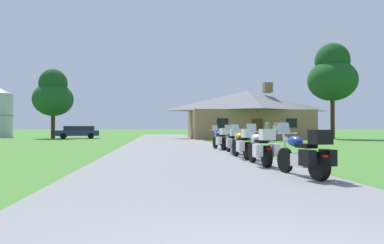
{
  "coord_description": "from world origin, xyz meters",
  "views": [
    {
      "loc": [
        -1.01,
        -2.02,
        1.23
      ],
      "look_at": [
        0.76,
        15.86,
        1.51
      ],
      "focal_mm": 32.69,
      "sensor_mm": 36.0,
      "label": 1
    }
  ],
  "objects_px": {
    "motorcycle_yellow_third_in_row": "(243,144)",
    "motorcycle_blue_farthest_in_row": "(221,139)",
    "bystander_gray_shirt_by_tree": "(268,131)",
    "tree_right_of_lodge": "(332,75)",
    "motorcycle_blue_nearest_to_camera": "(306,154)",
    "parked_navy_suv_far_left": "(78,132)",
    "tree_left_far": "(53,95)",
    "bystander_white_shirt_beside_signpost": "(275,131)",
    "motorcycle_white_second_in_row": "(261,148)",
    "motorcycle_green_fourth_in_row": "(233,141)",
    "bystander_tan_shirt_near_lodge": "(266,131)"
  },
  "relations": [
    {
      "from": "motorcycle_yellow_third_in_row",
      "to": "motorcycle_blue_farthest_in_row",
      "type": "height_order",
      "value": "same"
    },
    {
      "from": "bystander_gray_shirt_by_tree",
      "to": "tree_right_of_lodge",
      "type": "relative_size",
      "value": 0.16
    },
    {
      "from": "motorcycle_blue_nearest_to_camera",
      "to": "parked_navy_suv_far_left",
      "type": "height_order",
      "value": "parked_navy_suv_far_left"
    },
    {
      "from": "motorcycle_blue_nearest_to_camera",
      "to": "tree_right_of_lodge",
      "type": "relative_size",
      "value": 0.2
    },
    {
      "from": "bystander_gray_shirt_by_tree",
      "to": "parked_navy_suv_far_left",
      "type": "distance_m",
      "value": 21.27
    },
    {
      "from": "tree_left_far",
      "to": "bystander_white_shirt_beside_signpost",
      "type": "bearing_deg",
      "value": -24.4
    },
    {
      "from": "motorcycle_white_second_in_row",
      "to": "motorcycle_green_fourth_in_row",
      "type": "relative_size",
      "value": 1.0
    },
    {
      "from": "motorcycle_blue_farthest_in_row",
      "to": "tree_right_of_lodge",
      "type": "bearing_deg",
      "value": 39.86
    },
    {
      "from": "parked_navy_suv_far_left",
      "to": "tree_right_of_lodge",
      "type": "bearing_deg",
      "value": -110.45
    },
    {
      "from": "motorcycle_yellow_third_in_row",
      "to": "bystander_tan_shirt_near_lodge",
      "type": "height_order",
      "value": "bystander_tan_shirt_near_lodge"
    },
    {
      "from": "parked_navy_suv_far_left",
      "to": "motorcycle_green_fourth_in_row",
      "type": "bearing_deg",
      "value": -165.16
    },
    {
      "from": "bystander_tan_shirt_near_lodge",
      "to": "tree_right_of_lodge",
      "type": "xyz_separation_m",
      "value": [
        9.14,
        5.89,
        5.94
      ]
    },
    {
      "from": "motorcycle_blue_nearest_to_camera",
      "to": "bystander_gray_shirt_by_tree",
      "type": "distance_m",
      "value": 21.29
    },
    {
      "from": "bystander_tan_shirt_near_lodge",
      "to": "motorcycle_green_fourth_in_row",
      "type": "bearing_deg",
      "value": -164.89
    },
    {
      "from": "motorcycle_blue_nearest_to_camera",
      "to": "bystander_white_shirt_beside_signpost",
      "type": "xyz_separation_m",
      "value": [
        7.1,
        22.74,
        0.32
      ]
    },
    {
      "from": "motorcycle_white_second_in_row",
      "to": "motorcycle_yellow_third_in_row",
      "type": "relative_size",
      "value": 1.0
    },
    {
      "from": "motorcycle_white_second_in_row",
      "to": "tree_right_of_lodge",
      "type": "bearing_deg",
      "value": 56.98
    },
    {
      "from": "motorcycle_green_fourth_in_row",
      "to": "parked_navy_suv_far_left",
      "type": "distance_m",
      "value": 27.06
    },
    {
      "from": "motorcycle_blue_farthest_in_row",
      "to": "parked_navy_suv_far_left",
      "type": "xyz_separation_m",
      "value": [
        -12.15,
        21.37,
        0.17
      ]
    },
    {
      "from": "tree_left_far",
      "to": "parked_navy_suv_far_left",
      "type": "relative_size",
      "value": 1.61
    },
    {
      "from": "tree_right_of_lodge",
      "to": "bystander_tan_shirt_near_lodge",
      "type": "bearing_deg",
      "value": -147.19
    },
    {
      "from": "motorcycle_blue_farthest_in_row",
      "to": "bystander_tan_shirt_near_lodge",
      "type": "bearing_deg",
      "value": 53.06
    },
    {
      "from": "motorcycle_white_second_in_row",
      "to": "tree_left_far",
      "type": "bearing_deg",
      "value": 114.81
    },
    {
      "from": "motorcycle_green_fourth_in_row",
      "to": "tree_right_of_lodge",
      "type": "relative_size",
      "value": 0.2
    },
    {
      "from": "motorcycle_blue_nearest_to_camera",
      "to": "bystander_white_shirt_beside_signpost",
      "type": "relative_size",
      "value": 1.25
    },
    {
      "from": "parked_navy_suv_far_left",
      "to": "motorcycle_white_second_in_row",
      "type": "bearing_deg",
      "value": -169.65
    },
    {
      "from": "motorcycle_blue_farthest_in_row",
      "to": "bystander_tan_shirt_near_lodge",
      "type": "distance_m",
      "value": 12.9
    },
    {
      "from": "motorcycle_blue_nearest_to_camera",
      "to": "tree_left_far",
      "type": "height_order",
      "value": "tree_left_far"
    },
    {
      "from": "motorcycle_white_second_in_row",
      "to": "motorcycle_green_fourth_in_row",
      "type": "distance_m",
      "value": 5.08
    },
    {
      "from": "motorcycle_green_fourth_in_row",
      "to": "bystander_gray_shirt_by_tree",
      "type": "bearing_deg",
      "value": 65.43
    },
    {
      "from": "motorcycle_blue_nearest_to_camera",
      "to": "tree_right_of_lodge",
      "type": "bearing_deg",
      "value": 51.94
    },
    {
      "from": "motorcycle_blue_farthest_in_row",
      "to": "parked_navy_suv_far_left",
      "type": "relative_size",
      "value": 0.43
    },
    {
      "from": "motorcycle_white_second_in_row",
      "to": "tree_left_far",
      "type": "xyz_separation_m",
      "value": [
        -14.92,
        30.23,
        4.33
      ]
    },
    {
      "from": "bystander_gray_shirt_by_tree",
      "to": "tree_left_far",
      "type": "height_order",
      "value": "tree_left_far"
    },
    {
      "from": "motorcycle_blue_farthest_in_row",
      "to": "motorcycle_blue_nearest_to_camera",
      "type": "bearing_deg",
      "value": -98.16
    },
    {
      "from": "motorcycle_white_second_in_row",
      "to": "motorcycle_green_fourth_in_row",
      "type": "height_order",
      "value": "same"
    },
    {
      "from": "motorcycle_white_second_in_row",
      "to": "tree_left_far",
      "type": "height_order",
      "value": "tree_left_far"
    },
    {
      "from": "motorcycle_blue_nearest_to_camera",
      "to": "bystander_tan_shirt_near_lodge",
      "type": "relative_size",
      "value": 1.25
    },
    {
      "from": "bystander_white_shirt_beside_signpost",
      "to": "tree_right_of_lodge",
      "type": "relative_size",
      "value": 0.16
    },
    {
      "from": "motorcycle_blue_nearest_to_camera",
      "to": "tree_left_far",
      "type": "bearing_deg",
      "value": 105.39
    },
    {
      "from": "tree_right_of_lodge",
      "to": "bystander_white_shirt_beside_signpost",
      "type": "bearing_deg",
      "value": -148.08
    },
    {
      "from": "motorcycle_green_fourth_in_row",
      "to": "tree_right_of_lodge",
      "type": "height_order",
      "value": "tree_right_of_lodge"
    },
    {
      "from": "motorcycle_white_second_in_row",
      "to": "motorcycle_yellow_third_in_row",
      "type": "height_order",
      "value": "same"
    },
    {
      "from": "motorcycle_blue_nearest_to_camera",
      "to": "motorcycle_yellow_third_in_row",
      "type": "distance_m",
      "value": 5.12
    },
    {
      "from": "bystander_gray_shirt_by_tree",
      "to": "tree_right_of_lodge",
      "type": "height_order",
      "value": "tree_right_of_lodge"
    },
    {
      "from": "tree_left_far",
      "to": "motorcycle_blue_farthest_in_row",
      "type": "bearing_deg",
      "value": -55.95
    },
    {
      "from": "motorcycle_blue_nearest_to_camera",
      "to": "bystander_white_shirt_beside_signpost",
      "type": "height_order",
      "value": "bystander_white_shirt_beside_signpost"
    },
    {
      "from": "motorcycle_yellow_third_in_row",
      "to": "bystander_tan_shirt_near_lodge",
      "type": "bearing_deg",
      "value": 64.69
    },
    {
      "from": "motorcycle_blue_nearest_to_camera",
      "to": "motorcycle_blue_farthest_in_row",
      "type": "distance_m",
      "value": 10.51
    },
    {
      "from": "motorcycle_yellow_third_in_row",
      "to": "bystander_gray_shirt_by_tree",
      "type": "height_order",
      "value": "bystander_gray_shirt_by_tree"
    }
  ]
}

